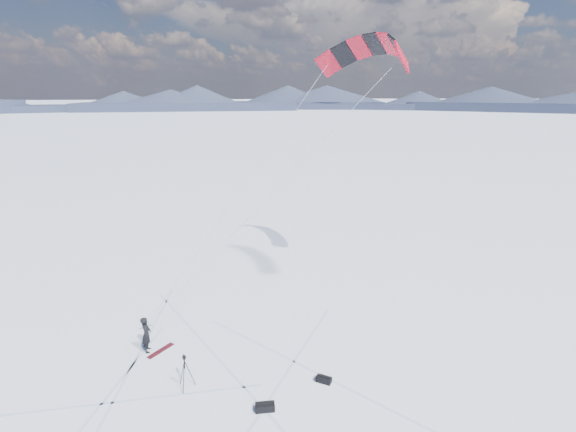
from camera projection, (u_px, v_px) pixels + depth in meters
name	position (u px, v px, depth m)	size (l,w,h in m)	color
ground	(204.00, 388.00, 16.74)	(1800.00, 1800.00, 0.00)	white
horizon_hills	(199.00, 302.00, 15.66)	(704.84, 706.81, 9.14)	#1C2339
snow_tracks	(189.00, 397.00, 16.21)	(14.76, 10.25, 0.01)	#A9BBDB
snowkiter	(148.00, 351.00, 19.16)	(0.63, 0.41, 1.72)	black
snowboard	(161.00, 351.00, 19.13)	(1.39, 0.26, 0.04)	maroon
tripod	(185.00, 367.00, 16.52)	(0.61, 0.68, 1.45)	black
gear_bag_a	(265.00, 407.00, 15.52)	(0.78, 0.49, 0.33)	black
gear_bag_b	(324.00, 379.00, 17.05)	(0.66, 0.65, 0.28)	black
power_kite	(367.00, 53.00, 21.77)	(13.59, 6.42, 13.15)	#B21123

